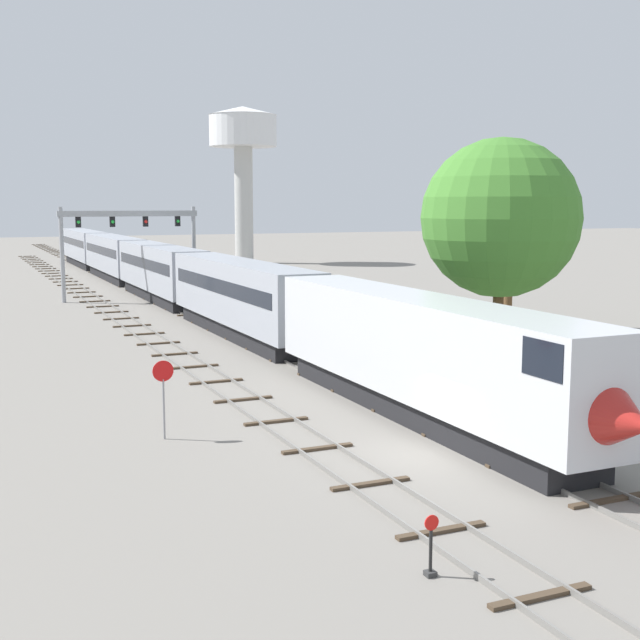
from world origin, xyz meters
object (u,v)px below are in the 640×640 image
at_px(stop_sign, 163,388).
at_px(trackside_tree_left, 511,211).
at_px(water_tower, 243,141).
at_px(signal_gantry, 129,232).
at_px(switch_stand, 431,554).
at_px(passenger_train, 159,270).
at_px(trackside_tree_mid, 501,218).

bearing_deg(stop_sign, trackside_tree_left, 31.25).
xyz_separation_m(water_tower, trackside_tree_left, (-4.77, -68.41, -9.14)).
height_order(signal_gantry, trackside_tree_left, trackside_tree_left).
relative_size(water_tower, switch_stand, 14.93).
xyz_separation_m(switch_stand, stop_sign, (-2.90, 13.56, 1.35)).
height_order(passenger_train, water_tower, water_tower).
bearing_deg(trackside_tree_left, passenger_train, 121.27).
bearing_deg(water_tower, signal_gantry, -121.08).
xyz_separation_m(signal_gantry, stop_sign, (-7.75, -45.07, -4.08)).
xyz_separation_m(switch_stand, trackside_tree_left, (23.97, 29.86, 7.39)).
height_order(water_tower, trackside_tree_left, water_tower).
height_order(water_tower, stop_sign, water_tower).
xyz_separation_m(signal_gantry, trackside_tree_left, (19.12, -28.76, 1.96)).
xyz_separation_m(passenger_train, trackside_tree_mid, (9.41, -37.04, 5.05)).
relative_size(stop_sign, trackside_tree_left, 0.26).
bearing_deg(water_tower, trackside_tree_mid, -98.95).
xyz_separation_m(signal_gantry, water_tower, (23.89, 39.65, 11.10)).
bearing_deg(switch_stand, trackside_tree_mid, 51.28).
bearing_deg(passenger_train, switch_stand, -97.02).
bearing_deg(trackside_tree_mid, stop_sign, -160.06).
relative_size(stop_sign, trackside_tree_mid, 0.24).
relative_size(signal_gantry, trackside_tree_mid, 1.03).
distance_m(stop_sign, trackside_tree_mid, 21.45).
bearing_deg(stop_sign, signal_gantry, 80.24).
height_order(signal_gantry, water_tower, water_tower).
bearing_deg(signal_gantry, trackside_tree_mid, -72.94).
distance_m(passenger_train, water_tower, 48.24).
bearing_deg(trackside_tree_mid, trackside_tree_left, 51.16).
bearing_deg(signal_gantry, water_tower, 58.92).
bearing_deg(passenger_train, stop_sign, -102.78).
height_order(switch_stand, stop_sign, stop_sign).
relative_size(water_tower, stop_sign, 7.57).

